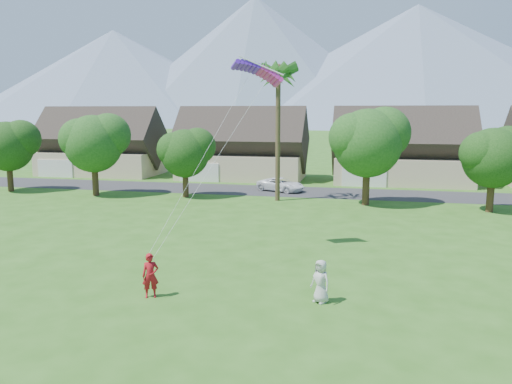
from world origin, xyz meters
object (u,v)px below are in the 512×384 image
(kite_flyer, at_px, (150,276))
(parafoil_kite, at_px, (258,70))
(watcher, at_px, (321,281))
(parked_car, at_px, (281,185))

(kite_flyer, bearing_deg, parafoil_kite, 46.43)
(watcher, bearing_deg, parafoil_kite, 154.19)
(watcher, distance_m, parafoil_kite, 13.04)
(kite_flyer, xyz_separation_m, parafoil_kite, (3.03, 8.66, 9.53))
(parafoil_kite, bearing_deg, parked_car, 70.98)
(kite_flyer, distance_m, parked_car, 30.80)
(parked_car, distance_m, parafoil_kite, 24.33)
(kite_flyer, relative_size, parafoil_kite, 0.63)
(parked_car, bearing_deg, parafoil_kite, -150.07)
(kite_flyer, height_order, parafoil_kite, parafoil_kite)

